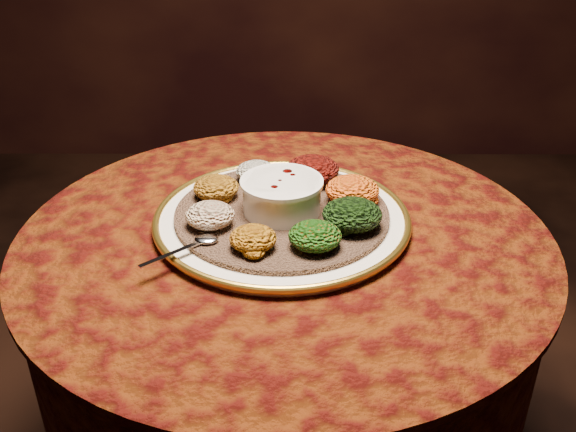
{
  "coord_description": "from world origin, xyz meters",
  "views": [
    {
      "loc": [
        0.01,
        -0.99,
        1.33
      ],
      "look_at": [
        0.01,
        0.01,
        0.76
      ],
      "focal_mm": 40.0,
      "sensor_mm": 36.0,
      "label": 1
    }
  ],
  "objects": [
    {
      "name": "platter",
      "position": [
        -0.0,
        0.03,
        0.75
      ],
      "size": [
        0.53,
        0.53,
        0.02
      ],
      "rotation": [
        0.0,
        0.0,
        -0.21
      ],
      "color": "white",
      "rests_on": "table"
    },
    {
      "name": "portion_tikil",
      "position": [
        0.13,
        0.06,
        0.79
      ],
      "size": [
        0.1,
        0.1,
        0.05
      ],
      "primitive_type": "ellipsoid",
      "color": "#C78910",
      "rests_on": "injera"
    },
    {
      "name": "portion_kitfo",
      "position": [
        0.05,
        0.15,
        0.79
      ],
      "size": [
        0.11,
        0.1,
        0.05
      ],
      "primitive_type": "ellipsoid",
      "color": "black",
      "rests_on": "injera"
    },
    {
      "name": "portion_mixveg",
      "position": [
        0.05,
        -0.1,
        0.78
      ],
      "size": [
        0.09,
        0.08,
        0.04
      ],
      "primitive_type": "ellipsoid",
      "color": "#A4340A",
      "rests_on": "injera"
    },
    {
      "name": "table",
      "position": [
        0.0,
        0.0,
        0.55
      ],
      "size": [
        0.96,
        0.96,
        0.73
      ],
      "color": "black",
      "rests_on": "ground"
    },
    {
      "name": "portion_gomen",
      "position": [
        0.12,
        -0.03,
        0.79
      ],
      "size": [
        0.1,
        0.1,
        0.05
      ],
      "primitive_type": "ellipsoid",
      "color": "black",
      "rests_on": "injera"
    },
    {
      "name": "spoon",
      "position": [
        -0.14,
        -0.09,
        0.77
      ],
      "size": [
        0.12,
        0.1,
        0.01
      ],
      "rotation": [
        0.0,
        0.0,
        -2.43
      ],
      "color": "silver",
      "rests_on": "injera"
    },
    {
      "name": "portion_ayib",
      "position": [
        -0.06,
        0.15,
        0.78
      ],
      "size": [
        0.08,
        0.08,
        0.04
      ],
      "primitive_type": "ellipsoid",
      "color": "beige",
      "rests_on": "injera"
    },
    {
      "name": "portion_shiro",
      "position": [
        -0.13,
        0.08,
        0.78
      ],
      "size": [
        0.09,
        0.08,
        0.04
      ],
      "primitive_type": "ellipsoid",
      "color": "#A06513",
      "rests_on": "injera"
    },
    {
      "name": "stew_bowl",
      "position": [
        -0.0,
        0.03,
        0.8
      ],
      "size": [
        0.15,
        0.15,
        0.06
      ],
      "color": "white",
      "rests_on": "injera"
    },
    {
      "name": "portion_kik",
      "position": [
        -0.05,
        -0.1,
        0.78
      ],
      "size": [
        0.08,
        0.07,
        0.04
      ],
      "primitive_type": "ellipsoid",
      "color": "#AA680F",
      "rests_on": "injera"
    },
    {
      "name": "portion_timatim",
      "position": [
        -0.13,
        -0.03,
        0.78
      ],
      "size": [
        0.09,
        0.08,
        0.04
      ],
      "primitive_type": "ellipsoid",
      "color": "maroon",
      "rests_on": "injera"
    },
    {
      "name": "injera",
      "position": [
        -0.0,
        0.03,
        0.76
      ],
      "size": [
        0.47,
        0.47,
        0.01
      ],
      "primitive_type": "cylinder",
      "rotation": [
        0.0,
        0.0,
        -0.22
      ],
      "color": "brown",
      "rests_on": "platter"
    }
  ]
}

